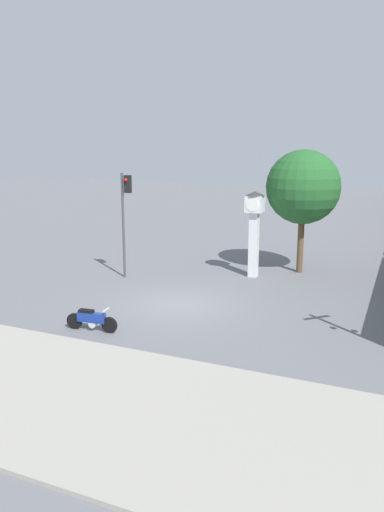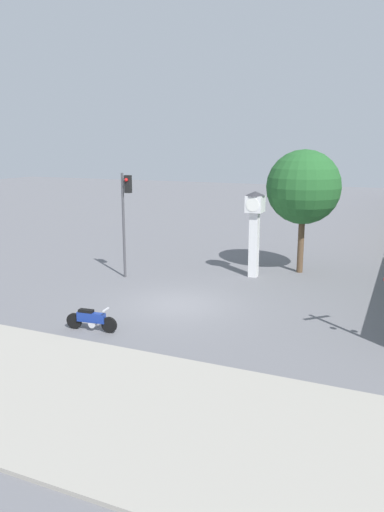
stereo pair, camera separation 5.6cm
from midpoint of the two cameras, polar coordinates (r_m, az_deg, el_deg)
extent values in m
plane|color=slate|center=(19.84, -1.58, -5.57)|extent=(120.00, 120.00, 0.00)
cube|color=#9E998E|center=(13.75, -15.86, -14.49)|extent=(36.00, 6.00, 0.10)
cylinder|color=black|center=(17.13, -9.51, -7.78)|extent=(0.56, 0.15, 0.55)
cylinder|color=black|center=(17.73, -13.38, -7.24)|extent=(0.56, 0.15, 0.55)
cube|color=navy|center=(17.35, -11.51, -6.89)|extent=(1.03, 0.32, 0.33)
cube|color=black|center=(17.37, -12.08, -6.16)|extent=(0.54, 0.27, 0.09)
cylinder|color=silver|center=(17.41, -11.34, -7.62)|extent=(0.28, 0.21, 0.26)
cube|color=silver|center=(16.99, -9.88, -6.06)|extent=(0.10, 0.41, 0.04)
cube|color=white|center=(23.78, 7.00, 1.29)|extent=(0.41, 0.41, 3.10)
cube|color=white|center=(23.47, 7.13, 5.93)|extent=(0.77, 0.77, 0.77)
cylinder|color=white|center=(23.09, 6.84, 5.83)|extent=(0.62, 0.02, 0.62)
cone|color=#333338|center=(23.42, 7.16, 7.12)|extent=(0.93, 0.93, 0.20)
cylinder|color=#47474C|center=(23.56, -7.91, 3.40)|extent=(0.12, 0.12, 4.92)
cube|color=black|center=(23.17, -7.42, 8.15)|extent=(0.28, 0.24, 0.80)
sphere|color=red|center=(23.03, -7.63, 8.62)|extent=(0.16, 0.16, 0.16)
cylinder|color=brown|center=(25.01, 12.22, 1.28)|extent=(0.30, 0.30, 2.78)
sphere|color=#235B28|center=(24.62, 12.53, 7.71)|extent=(3.55, 3.55, 3.55)
camera|label=1|loc=(0.03, -90.08, -0.02)|focal=35.00mm
camera|label=2|loc=(0.03, 89.92, 0.02)|focal=35.00mm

